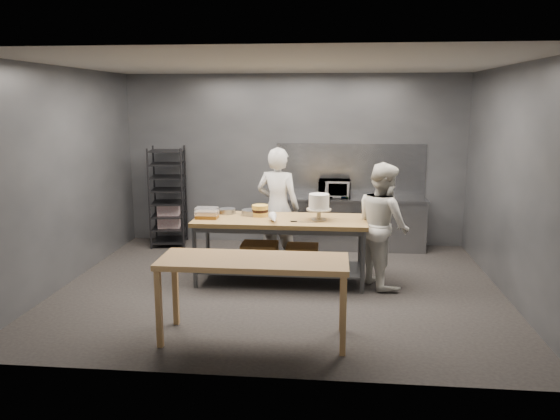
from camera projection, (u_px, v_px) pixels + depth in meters
name	position (u px, v px, depth m)	size (l,w,h in m)	color
ground	(280.00, 287.00, 7.54)	(6.00, 6.00, 0.00)	black
back_wall	(294.00, 160.00, 9.68)	(6.00, 0.04, 3.00)	#4C4F54
work_table	(279.00, 242.00, 7.71)	(2.40, 0.90, 0.92)	olive
near_counter	(253.00, 267.00, 5.77)	(2.00, 0.70, 0.90)	#A17842
back_counter	(349.00, 223.00, 9.48)	(2.60, 0.60, 0.90)	slate
splashback_panel	(350.00, 169.00, 9.60)	(2.60, 0.02, 0.90)	slate
speed_rack	(168.00, 198.00, 9.63)	(0.70, 0.74, 1.75)	black
chef_behind	(278.00, 208.00, 8.37)	(0.68, 0.44, 1.85)	silver
chef_right	(383.00, 225.00, 7.50)	(0.84, 0.65, 1.72)	silver
microwave	(334.00, 189.00, 9.39)	(0.54, 0.37, 0.30)	black
frosted_cake_stand	(319.00, 203.00, 7.48)	(0.34, 0.34, 0.36)	#C0B499
layer_cake	(260.00, 211.00, 7.77)	(0.23, 0.23, 0.16)	gold
cake_pans	(242.00, 212.00, 7.89)	(0.63, 0.32, 0.07)	gray
piping_bag	(274.00, 219.00, 7.32)	(0.12, 0.12, 0.38)	silver
offset_spatula	(300.00, 222.00, 7.39)	(0.37, 0.02, 0.02)	slate
pastry_clamshells	(207.00, 213.00, 7.73)	(0.37, 0.43, 0.11)	#90571C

